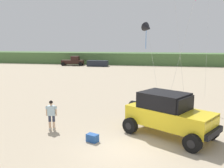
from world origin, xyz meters
TOP-DOWN VIEW (x-y plane):
  - ground_plane at (0.00, 0.00)m, footprint 220.00×220.00m
  - dune_ridge at (-0.98, 46.02)m, footprint 90.00×7.79m
  - jeep at (1.99, 2.13)m, footprint 4.97×4.26m
  - person_watching at (-4.33, 1.79)m, footprint 0.61×0.38m
  - cooler_box at (-1.63, 0.57)m, footprint 0.65×0.54m
  - distant_pickup at (-17.08, 39.53)m, footprint 4.83×2.98m
  - distant_sedan at (-11.51, 38.69)m, footprint 4.22×1.75m
  - kite_green_box at (-0.13, 17.09)m, footprint 2.22×5.56m

SIDE VIEW (x-z plane):
  - ground_plane at x=0.00m, z-range 0.00..0.00m
  - cooler_box at x=-1.63m, z-range 0.00..0.38m
  - distant_sedan at x=-11.51m, z-range 0.00..1.20m
  - person_watching at x=-4.33m, z-range 0.10..1.77m
  - distant_pickup at x=-17.08m, z-range -0.05..1.93m
  - jeep at x=1.99m, z-range 0.07..2.33m
  - dune_ridge at x=-0.98m, z-range 0.00..2.52m
  - kite_green_box at x=-0.13m, z-range 2.87..9.86m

